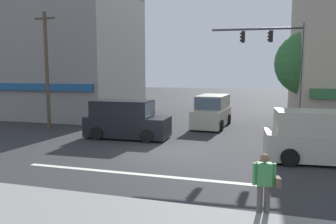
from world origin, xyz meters
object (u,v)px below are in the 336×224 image
(utility_pole_far_right, at_px, (334,62))
(van_parked_curbside, at_px, (212,112))
(traffic_light_mast, at_px, (284,62))
(pedestrian_foreground_with_bag, at_px, (265,182))
(street_tree, at_px, (308,63))
(van_approaching_near, at_px, (322,138))
(van_crossing_rightbound, at_px, (126,120))
(utility_pole_near_left, at_px, (47,69))

(utility_pole_far_right, bearing_deg, van_parked_curbside, -170.60)
(traffic_light_mast, height_order, pedestrian_foreground_with_bag, traffic_light_mast)
(utility_pole_far_right, distance_m, traffic_light_mast, 5.53)
(street_tree, xyz_separation_m, van_approaching_near, (-0.16, -6.89, -3.17))
(van_approaching_near, xyz_separation_m, pedestrian_foreground_with_bag, (-2.23, -6.03, -0.05))
(van_parked_curbside, height_order, pedestrian_foreground_with_bag, van_parked_curbside)
(traffic_light_mast, height_order, van_parked_curbside, traffic_light_mast)
(street_tree, bearing_deg, utility_pole_far_right, 47.96)
(traffic_light_mast, bearing_deg, street_tree, 59.31)
(van_crossing_rightbound, height_order, van_approaching_near, same)
(van_crossing_rightbound, distance_m, van_parked_curbside, 6.61)
(van_approaching_near, height_order, van_parked_curbside, same)
(utility_pole_near_left, xyz_separation_m, van_approaching_near, (15.60, -3.72, -2.84))
(van_crossing_rightbound, xyz_separation_m, van_approaching_near, (9.61, -2.34, 0.00))
(utility_pole_near_left, height_order, utility_pole_far_right, utility_pole_far_right)
(utility_pole_near_left, distance_m, van_crossing_rightbound, 6.78)
(utility_pole_near_left, bearing_deg, pedestrian_foreground_with_bag, -36.12)
(street_tree, relative_size, van_approaching_near, 1.29)
(van_crossing_rightbound, distance_m, van_approaching_near, 9.89)
(utility_pole_far_right, xyz_separation_m, van_parked_curbside, (-7.51, -1.24, -3.28))
(van_approaching_near, distance_m, van_parked_curbside, 9.43)
(utility_pole_far_right, height_order, van_approaching_near, utility_pole_far_right)
(utility_pole_far_right, height_order, pedestrian_foreground_with_bag, utility_pole_far_right)
(traffic_light_mast, bearing_deg, utility_pole_far_right, 53.96)
(van_parked_curbside, relative_size, pedestrian_foreground_with_bag, 2.82)
(van_parked_curbside, bearing_deg, van_crossing_rightbound, -127.35)
(utility_pole_far_right, distance_m, van_parked_curbside, 8.29)
(utility_pole_near_left, xyz_separation_m, utility_pole_far_right, (17.51, 5.11, 0.44))
(van_approaching_near, distance_m, pedestrian_foreground_with_bag, 6.43)
(utility_pole_near_left, distance_m, utility_pole_far_right, 18.25)
(traffic_light_mast, bearing_deg, van_parked_curbside, 142.84)
(utility_pole_far_right, xyz_separation_m, van_crossing_rightbound, (-11.52, -6.50, -3.28))
(utility_pole_near_left, relative_size, utility_pole_far_right, 0.89)
(utility_pole_near_left, distance_m, pedestrian_foreground_with_bag, 16.81)
(van_approaching_near, bearing_deg, street_tree, 88.70)
(utility_pole_near_left, relative_size, van_crossing_rightbound, 1.59)
(street_tree, distance_m, van_parked_curbside, 6.61)
(van_approaching_near, xyz_separation_m, van_parked_curbside, (-5.60, 7.59, 0.00))
(utility_pole_far_right, distance_m, pedestrian_foreground_with_bag, 15.79)
(van_crossing_rightbound, bearing_deg, van_parked_curbside, 52.65)
(utility_pole_near_left, bearing_deg, street_tree, 11.37)
(utility_pole_near_left, bearing_deg, utility_pole_far_right, 16.28)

